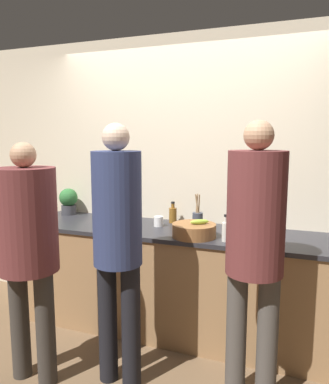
{
  "coord_description": "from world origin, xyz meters",
  "views": [
    {
      "loc": [
        1.03,
        -2.55,
        1.68
      ],
      "look_at": [
        0.0,
        0.16,
        1.26
      ],
      "focal_mm": 35.0,
      "sensor_mm": 36.0,
      "label": 1
    }
  ],
  "objects_px": {
    "person_right": "(255,240)",
    "bottle_amber": "(173,214)",
    "utensil_crock": "(198,219)",
    "bottle_dark": "(128,216)",
    "person_left": "(28,239)",
    "bottle_clear": "(225,231)",
    "fruit_bowl": "(194,230)",
    "cup_white": "(159,221)",
    "person_center": "(118,236)",
    "potted_plant": "(68,201)"
  },
  "relations": [
    {
      "from": "person_left",
      "to": "person_right",
      "type": "distance_m",
      "value": 1.48
    },
    {
      "from": "person_right",
      "to": "bottle_amber",
      "type": "xyz_separation_m",
      "value": [
        -0.85,
        0.9,
        -0.08
      ]
    },
    {
      "from": "person_right",
      "to": "fruit_bowl",
      "type": "distance_m",
      "value": 0.73
    },
    {
      "from": "person_left",
      "to": "utensil_crock",
      "type": "relative_size",
      "value": 5.67
    },
    {
      "from": "bottle_amber",
      "to": "cup_white",
      "type": "distance_m",
      "value": 0.19
    },
    {
      "from": "person_center",
      "to": "cup_white",
      "type": "relative_size",
      "value": 20.14
    },
    {
      "from": "person_right",
      "to": "bottle_clear",
      "type": "relative_size",
      "value": 8.67
    },
    {
      "from": "person_center",
      "to": "utensil_crock",
      "type": "height_order",
      "value": "person_center"
    },
    {
      "from": "person_left",
      "to": "bottle_amber",
      "type": "distance_m",
      "value": 1.35
    },
    {
      "from": "person_center",
      "to": "utensil_crock",
      "type": "xyz_separation_m",
      "value": [
        0.28,
        0.94,
        -0.06
      ]
    },
    {
      "from": "person_left",
      "to": "fruit_bowl",
      "type": "distance_m",
      "value": 1.22
    },
    {
      "from": "person_center",
      "to": "bottle_dark",
      "type": "distance_m",
      "value": 0.9
    },
    {
      "from": "person_left",
      "to": "person_right",
      "type": "relative_size",
      "value": 0.93
    },
    {
      "from": "fruit_bowl",
      "to": "potted_plant",
      "type": "height_order",
      "value": "potted_plant"
    },
    {
      "from": "utensil_crock",
      "to": "bottle_dark",
      "type": "height_order",
      "value": "utensil_crock"
    },
    {
      "from": "bottle_amber",
      "to": "potted_plant",
      "type": "relative_size",
      "value": 0.74
    },
    {
      "from": "bottle_dark",
      "to": "cup_white",
      "type": "xyz_separation_m",
      "value": [
        0.29,
        0.02,
        -0.03
      ]
    },
    {
      "from": "utensil_crock",
      "to": "bottle_dark",
      "type": "distance_m",
      "value": 0.63
    },
    {
      "from": "bottle_amber",
      "to": "bottle_clear",
      "type": "bearing_deg",
      "value": -38.05
    },
    {
      "from": "fruit_bowl",
      "to": "bottle_amber",
      "type": "height_order",
      "value": "bottle_amber"
    },
    {
      "from": "bottle_clear",
      "to": "bottle_dark",
      "type": "xyz_separation_m",
      "value": [
        -0.93,
        0.25,
        -0.01
      ]
    },
    {
      "from": "utensil_crock",
      "to": "potted_plant",
      "type": "xyz_separation_m",
      "value": [
        -1.37,
        0.07,
        0.07
      ]
    },
    {
      "from": "person_left",
      "to": "utensil_crock",
      "type": "bearing_deg",
      "value": 52.73
    },
    {
      "from": "fruit_bowl",
      "to": "bottle_clear",
      "type": "distance_m",
      "value": 0.26
    },
    {
      "from": "bottle_dark",
      "to": "cup_white",
      "type": "distance_m",
      "value": 0.29
    },
    {
      "from": "person_left",
      "to": "fruit_bowl",
      "type": "height_order",
      "value": "person_left"
    },
    {
      "from": "utensil_crock",
      "to": "cup_white",
      "type": "xyz_separation_m",
      "value": [
        -0.33,
        -0.09,
        -0.03
      ]
    },
    {
      "from": "person_left",
      "to": "bottle_amber",
      "type": "height_order",
      "value": "person_left"
    },
    {
      "from": "fruit_bowl",
      "to": "potted_plant",
      "type": "distance_m",
      "value": 1.49
    },
    {
      "from": "cup_white",
      "to": "bottle_amber",
      "type": "bearing_deg",
      "value": 68.3
    },
    {
      "from": "person_right",
      "to": "potted_plant",
      "type": "xyz_separation_m",
      "value": [
        -1.96,
        0.88,
        -0.02
      ]
    },
    {
      "from": "person_left",
      "to": "person_center",
      "type": "distance_m",
      "value": 0.61
    },
    {
      "from": "utensil_crock",
      "to": "bottle_dark",
      "type": "xyz_separation_m",
      "value": [
        -0.62,
        -0.11,
        -0.0
      ]
    },
    {
      "from": "bottle_amber",
      "to": "cup_white",
      "type": "xyz_separation_m",
      "value": [
        -0.07,
        -0.18,
        -0.03
      ]
    },
    {
      "from": "person_center",
      "to": "bottle_dark",
      "type": "height_order",
      "value": "person_center"
    },
    {
      "from": "utensil_crock",
      "to": "cup_white",
      "type": "bearing_deg",
      "value": -165.07
    },
    {
      "from": "bottle_clear",
      "to": "potted_plant",
      "type": "distance_m",
      "value": 1.74
    },
    {
      "from": "person_right",
      "to": "potted_plant",
      "type": "distance_m",
      "value": 2.15
    },
    {
      "from": "bottle_clear",
      "to": "bottle_dark",
      "type": "relative_size",
      "value": 1.1
    },
    {
      "from": "fruit_bowl",
      "to": "utensil_crock",
      "type": "xyz_separation_m",
      "value": [
        -0.06,
        0.32,
        0.02
      ]
    },
    {
      "from": "person_left",
      "to": "bottle_clear",
      "type": "xyz_separation_m",
      "value": [
        1.17,
        0.76,
        -0.02
      ]
    },
    {
      "from": "fruit_bowl",
      "to": "bottle_amber",
      "type": "relative_size",
      "value": 1.76
    },
    {
      "from": "person_center",
      "to": "fruit_bowl",
      "type": "height_order",
      "value": "person_center"
    },
    {
      "from": "person_center",
      "to": "utensil_crock",
      "type": "bearing_deg",
      "value": 73.36
    },
    {
      "from": "fruit_bowl",
      "to": "cup_white",
      "type": "height_order",
      "value": "fruit_bowl"
    },
    {
      "from": "cup_white",
      "to": "person_left",
      "type": "bearing_deg",
      "value": -116.92
    },
    {
      "from": "person_left",
      "to": "cup_white",
      "type": "distance_m",
      "value": 1.17
    },
    {
      "from": "utensil_crock",
      "to": "potted_plant",
      "type": "relative_size",
      "value": 1.1
    },
    {
      "from": "utensil_crock",
      "to": "bottle_clear",
      "type": "xyz_separation_m",
      "value": [
        0.32,
        -0.36,
        0.01
      ]
    },
    {
      "from": "person_center",
      "to": "person_right",
      "type": "xyz_separation_m",
      "value": [
        0.87,
        0.13,
        0.03
      ]
    }
  ]
}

